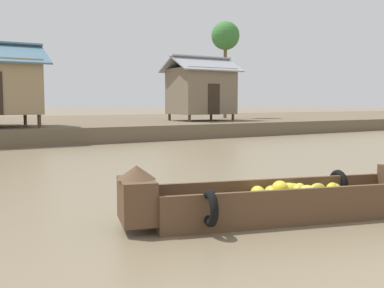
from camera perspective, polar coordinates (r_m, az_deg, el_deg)
ground_plane at (r=11.84m, az=-7.27°, el=-3.78°), size 300.00×300.00×0.00m
riverbank_strip at (r=29.75m, az=-22.15°, el=1.98°), size 160.00×20.00×0.74m
banana_boat at (r=7.41m, az=11.42°, el=-6.63°), size 5.15×2.21×0.94m
stilt_house_right at (r=28.00m, az=1.14°, el=6.75°), size 4.20×3.28×3.93m
palm_tree_near at (r=33.08m, az=4.21°, el=13.19°), size 2.00×2.00×6.83m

